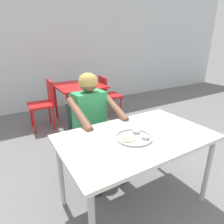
{
  "coord_description": "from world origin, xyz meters",
  "views": [
    {
      "loc": [
        -0.9,
        -1.06,
        1.47
      ],
      "look_at": [
        -0.08,
        0.31,
        0.88
      ],
      "focal_mm": 30.38,
      "sensor_mm": 36.0,
      "label": 1
    }
  ],
  "objects": [
    {
      "name": "chair_red_left",
      "position": [
        -0.27,
        2.27,
        0.51
      ],
      "size": [
        0.42,
        0.43,
        0.86
      ],
      "color": "red",
      "rests_on": "ground"
    },
    {
      "name": "diner_foreground",
      "position": [
        -0.1,
        0.66,
        0.7
      ],
      "size": [
        0.51,
        0.57,
        1.18
      ],
      "color": "#2E2E2E",
      "rests_on": "ground"
    },
    {
      "name": "chair_foreground",
      "position": [
        -0.11,
        0.87,
        0.47
      ],
      "size": [
        0.42,
        0.42,
        0.81
      ],
      "color": "#3F3F44",
      "rests_on": "ground"
    },
    {
      "name": "table_foreground",
      "position": [
        0.01,
        0.06,
        0.66
      ],
      "size": [
        1.29,
        0.78,
        0.73
      ],
      "color": "silver",
      "rests_on": "ground"
    },
    {
      "name": "ground_plane",
      "position": [
        0.0,
        0.0,
        -0.03
      ],
      "size": [
        12.0,
        12.0,
        0.05
      ],
      "primitive_type": "cube",
      "color": "slate"
    },
    {
      "name": "chair_red_right",
      "position": [
        0.99,
        2.27,
        0.48
      ],
      "size": [
        0.44,
        0.48,
        0.82
      ],
      "color": "red",
      "rests_on": "ground"
    },
    {
      "name": "back_wall",
      "position": [
        0.0,
        3.44,
        1.7
      ],
      "size": [
        12.0,
        0.12,
        3.4
      ],
      "primitive_type": "cube",
      "color": "silver",
      "rests_on": "ground"
    },
    {
      "name": "table_background_red",
      "position": [
        0.35,
        2.23,
        0.64
      ],
      "size": [
        0.84,
        0.9,
        0.73
      ],
      "color": "red",
      "rests_on": "ground"
    },
    {
      "name": "thali_tray",
      "position": [
        -0.03,
        0.03,
        0.74
      ],
      "size": [
        0.3,
        0.3,
        0.03
      ],
      "color": "#B7BABF",
      "rests_on": "table_foreground"
    }
  ]
}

